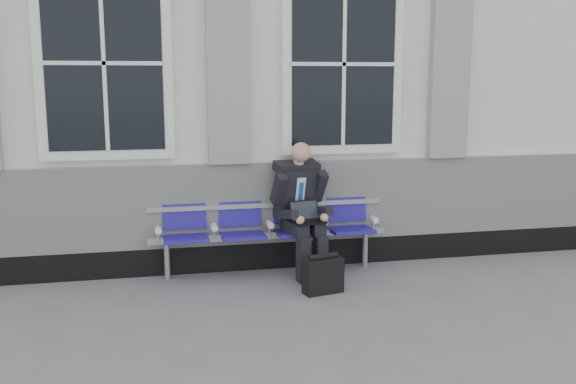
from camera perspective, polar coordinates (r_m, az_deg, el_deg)
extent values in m
plane|color=slate|center=(6.02, 5.40, -10.44)|extent=(70.00, 70.00, 0.00)
cube|color=silver|center=(9.02, -1.16, 10.12)|extent=(14.00, 4.00, 4.20)
cube|color=black|center=(7.31, 1.95, -5.39)|extent=(14.00, 0.10, 0.30)
cube|color=silver|center=(7.17, 2.00, -0.78)|extent=(14.00, 0.08, 0.90)
cube|color=gray|center=(6.85, -5.37, 12.54)|extent=(0.45, 0.14, 2.40)
cube|color=gray|center=(7.57, 14.21, 12.06)|extent=(0.45, 0.14, 2.40)
cube|color=white|center=(6.83, -16.03, 10.95)|extent=(1.35, 0.10, 1.95)
cube|color=black|center=(6.78, -16.05, 10.95)|extent=(1.15, 0.02, 1.75)
cube|color=white|center=(7.13, 4.86, 11.26)|extent=(1.35, 0.10, 1.95)
cube|color=black|center=(7.08, 4.98, 11.26)|extent=(1.15, 0.02, 1.75)
cube|color=#9EA0A3|center=(6.98, -1.68, -3.85)|extent=(2.60, 0.07, 0.07)
cube|color=#9EA0A3|center=(7.03, -1.87, -1.17)|extent=(2.60, 0.05, 0.05)
cylinder|color=#9EA0A3|center=(6.93, -10.70, -6.06)|extent=(0.06, 0.06, 0.39)
cylinder|color=#9EA0A3|center=(7.31, 6.87, -5.10)|extent=(0.06, 0.06, 0.39)
cube|color=navy|center=(6.80, -9.06, -4.11)|extent=(0.46, 0.42, 0.07)
cube|color=navy|center=(6.94, -9.22, -1.61)|extent=(0.46, 0.10, 0.40)
cube|color=navy|center=(6.85, -4.03, -3.89)|extent=(0.46, 0.42, 0.07)
cube|color=navy|center=(6.99, -4.31, -1.41)|extent=(0.46, 0.10, 0.40)
cube|color=navy|center=(6.96, 0.87, -3.65)|extent=(0.46, 0.42, 0.07)
cube|color=navy|center=(7.10, 0.50, -1.21)|extent=(0.46, 0.10, 0.40)
cube|color=navy|center=(7.11, 5.60, -3.38)|extent=(0.46, 0.42, 0.07)
cube|color=navy|center=(7.25, 5.13, -1.01)|extent=(0.46, 0.10, 0.40)
cylinder|color=white|center=(6.79, -11.46, -3.33)|extent=(0.07, 0.12, 0.07)
cylinder|color=white|center=(6.82, -6.58, -3.13)|extent=(0.07, 0.12, 0.07)
cylinder|color=white|center=(6.90, -1.61, -2.91)|extent=(0.07, 0.12, 0.07)
cylinder|color=white|center=(7.03, 3.20, -2.67)|extent=(0.07, 0.12, 0.07)
cylinder|color=white|center=(7.21, 7.66, -2.43)|extent=(0.07, 0.12, 0.07)
cube|color=black|center=(6.71, 1.59, -7.79)|extent=(0.16, 0.27, 0.09)
cube|color=black|center=(6.79, 3.12, -7.57)|extent=(0.16, 0.27, 0.09)
cube|color=black|center=(6.70, 1.38, -6.01)|extent=(0.14, 0.15, 0.47)
cube|color=black|center=(6.78, 2.90, -5.82)|extent=(0.14, 0.15, 0.47)
cube|color=black|center=(6.81, 0.60, -3.17)|extent=(0.23, 0.47, 0.14)
cube|color=black|center=(6.90, 2.10, -3.01)|extent=(0.23, 0.47, 0.14)
cube|color=black|center=(6.96, 0.67, -0.13)|extent=(0.48, 0.42, 0.63)
cube|color=#C2ECFF|center=(6.85, 1.08, -0.13)|extent=(0.12, 0.11, 0.35)
cube|color=#2246A0|center=(6.85, 1.12, -0.30)|extent=(0.06, 0.09, 0.29)
cube|color=black|center=(6.89, 0.77, 2.27)|extent=(0.51, 0.33, 0.14)
cylinder|color=#DA9A88|center=(6.83, 0.95, 2.79)|extent=(0.11, 0.11, 0.10)
sphere|color=#DA9A88|center=(6.77, 1.17, 3.56)|extent=(0.21, 0.21, 0.21)
cube|color=black|center=(6.76, -0.81, 0.25)|extent=(0.16, 0.30, 0.37)
cube|color=black|center=(6.96, 2.79, 0.53)|extent=(0.16, 0.30, 0.37)
cube|color=black|center=(6.67, 0.12, -1.99)|extent=(0.15, 0.32, 0.14)
cube|color=black|center=(6.83, 3.15, -1.69)|extent=(0.15, 0.32, 0.14)
sphere|color=#DA9A88|center=(6.58, 1.09, -2.51)|extent=(0.09, 0.09, 0.09)
sphere|color=#DA9A88|center=(6.70, 3.24, -2.29)|extent=(0.09, 0.09, 0.09)
cube|color=black|center=(6.71, 1.87, -2.68)|extent=(0.37, 0.29, 0.02)
cube|color=black|center=(6.79, 1.45, -1.63)|extent=(0.34, 0.15, 0.21)
cube|color=black|center=(6.79, 1.48, -1.64)|extent=(0.31, 0.13, 0.18)
cube|color=black|center=(6.40, 3.13, -7.45)|extent=(0.42, 0.25, 0.35)
cylinder|color=black|center=(6.35, 3.15, -5.76)|extent=(0.32, 0.13, 0.06)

